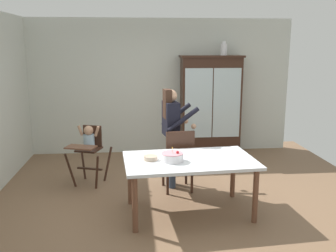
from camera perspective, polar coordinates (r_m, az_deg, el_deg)
ground_plane at (r=5.38m, az=0.97°, el=-11.54°), size 6.24×6.24×0.00m
wall_back at (r=7.58m, az=-1.18°, el=6.05°), size 5.32×0.06×2.70m
china_cabinet at (r=7.51m, az=6.52°, el=3.19°), size 1.24×0.48×1.98m
ceramic_vase at (r=7.47m, az=8.56°, el=11.60°), size 0.13×0.13×0.27m
high_chair_with_toddler at (r=5.96m, az=-12.07°, el=-2.75°), size 0.73×0.80×0.95m
adult_person at (r=5.67m, az=0.51°, el=0.03°), size 0.56×0.54×1.53m
dining_table at (r=4.83m, az=3.32°, el=-6.00°), size 1.74×1.13×0.74m
birthday_cake at (r=4.69m, az=0.67°, el=-4.78°), size 0.28×0.28×0.19m
serving_bowl at (r=4.75m, az=-2.69°, el=-4.92°), size 0.18×0.18×0.05m
dining_chair_far_side at (r=5.54m, az=1.67°, el=-4.69°), size 0.48×0.48×0.96m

